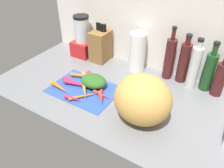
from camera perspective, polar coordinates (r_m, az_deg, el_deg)
The scene contains 26 objects.
ground_plane at distance 133.44cm, azimuth 4.17°, elevation -3.42°, with size 170.00×80.00×3.00cm, color slate.
wall_back at distance 149.07cm, azimuth 11.89°, elevation 14.28°, with size 170.00×3.00×60.00cm, color silver.
cutting_board at distance 137.42cm, azimuth -7.28°, elevation -1.33°, with size 41.32×29.55×0.80cm, color #2D51B7.
carrot_0 at distance 129.63cm, azimuth -2.54°, elevation -2.81°, with size 2.10×2.10×12.65cm, color red.
carrot_1 at distance 132.94cm, azimuth -2.73°, elevation -1.60°, with size 2.47×2.47×17.86cm, color red.
carrot_2 at distance 129.76cm, azimuth -7.35°, elevation -3.08°, with size 2.04×2.04×17.70cm, color orange.
carrot_3 at distance 128.42cm, azimuth -10.10°, elevation -3.67°, with size 2.70×2.70×10.38cm, color #B2264C.
carrot_4 at distance 146.48cm, azimuth -7.60°, elevation 2.08°, with size 2.83×2.83×16.69cm, color orange.
carrot_5 at distance 140.32cm, azimuth -9.63°, elevation 0.39°, with size 3.57×3.57×17.81cm, color #B2264C.
carrot_6 at distance 133.90cm, azimuth -7.15°, elevation -1.39°, with size 3.11×3.11×17.78cm, color orange.
carrot_7 at distance 139.13cm, azimuth -9.25°, elevation 0.08°, with size 3.51×3.51×16.70cm, color #B2264C.
carrot_8 at distance 142.96cm, azimuth -6.56°, elevation 1.16°, with size 2.51×2.51×14.74cm, color orange.
carrot_9 at distance 143.33cm, azimuth -5.96°, elevation 1.45°, with size 3.10×3.10×14.32cm, color red.
carrot_10 at distance 143.50cm, azimuth -5.09°, elevation 1.36°, with size 2.27×2.27×14.24cm, color #B2264C.
carrot_11 at distance 138.27cm, azimuth -13.38°, elevation -0.85°, with size 3.12×3.12×15.02cm, color orange.
carrot_12 at distance 126.62cm, azimuth -2.89°, elevation -3.63°, with size 3.00×3.00×10.77cm, color red.
carrot_greens_pile at distance 136.97cm, azimuth -4.81°, elevation 0.78°, with size 17.00×13.07×7.19cm, color #2D6023.
winter_squash at distance 109.67cm, azimuth 7.94°, elevation -3.97°, with size 29.23×26.49×26.00cm, color gold.
knife_block at distance 163.72cm, azimuth -2.97°, elevation 9.89°, with size 11.86×14.94×28.02cm.
blender_appliance at distance 171.38cm, azimuth -7.62°, elevation 11.53°, with size 14.95×14.95×31.19cm.
paper_towel_roll at distance 151.16cm, azimuth 6.58°, elevation 8.24°, with size 11.29×11.29×27.00cm, color white.
bottle_0 at distance 145.71cm, azimuth 14.69°, elevation 6.49°, with size 6.48×6.48×35.11cm.
bottle_1 at distance 144.92cm, azimuth 18.10°, elevation 5.45°, with size 6.63×6.63×31.95cm.
bottle_2 at distance 140.79cm, azimuth 20.54°, elevation 4.18°, with size 6.37×6.37×32.37cm.
bottle_3 at distance 142.49cm, azimuth 23.82°, elevation 3.14°, with size 6.73×6.73×31.43cm.
bottle_4 at distance 141.44cm, azimuth 26.20°, elevation 1.27°, with size 6.86×6.86×27.27cm.
Camera 1 is at (45.73, -93.51, 82.00)cm, focal length 35.26 mm.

